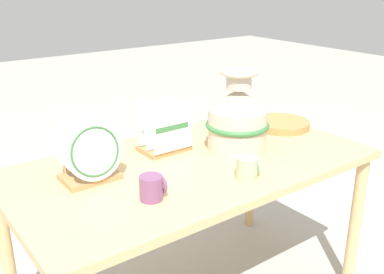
{
  "coord_description": "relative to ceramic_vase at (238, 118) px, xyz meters",
  "views": [
    {
      "loc": [
        -1.05,
        -1.42,
        1.5
      ],
      "look_at": [
        0.0,
        0.0,
        0.85
      ],
      "focal_mm": 42.0,
      "sensor_mm": 36.0,
      "label": 1
    }
  ],
  "objects": [
    {
      "name": "wicker_charger_stack",
      "position": [
        0.4,
        0.1,
        -0.14
      ],
      "size": [
        0.29,
        0.29,
        0.04
      ],
      "color": "#AD7F47",
      "rests_on": "display_table"
    },
    {
      "name": "display_table",
      "position": [
        -0.24,
        0.02,
        -0.23
      ],
      "size": [
        1.54,
        0.83,
        0.74
      ],
      "color": "tan",
      "rests_on": "ground_plane"
    },
    {
      "name": "mug_plum_glaze",
      "position": [
        -0.55,
        -0.17,
        -0.11
      ],
      "size": [
        0.09,
        0.08,
        0.09
      ],
      "color": "#7A4770",
      "rests_on": "display_table"
    },
    {
      "name": "dish_rack_round_plates",
      "position": [
        -0.66,
        0.1,
        -0.06
      ],
      "size": [
        0.22,
        0.17,
        0.25
      ],
      "color": "tan",
      "rests_on": "display_table"
    },
    {
      "name": "ceramic_vase",
      "position": [
        0.0,
        0.0,
        0.0
      ],
      "size": [
        0.29,
        0.29,
        0.37
      ],
      "color": "beige",
      "rests_on": "display_table"
    },
    {
      "name": "dish_rack_square_plates",
      "position": [
        -0.27,
        0.19,
        -0.08
      ],
      "size": [
        0.21,
        0.17,
        0.22
      ],
      "color": "tan",
      "rests_on": "display_table"
    },
    {
      "name": "mug_sage_glaze",
      "position": [
        -0.17,
        -0.25,
        -0.11
      ],
      "size": [
        0.09,
        0.08,
        0.09
      ],
      "color": "#9EB28E",
      "rests_on": "display_table"
    }
  ]
}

